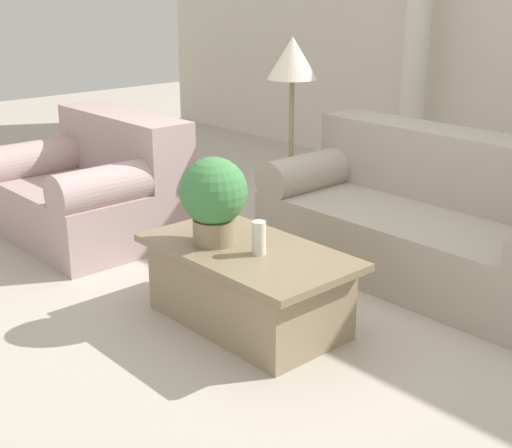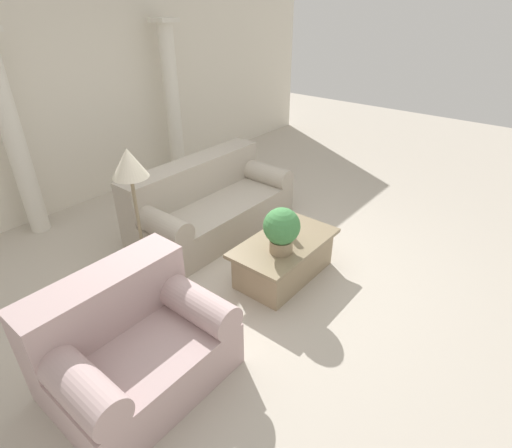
# 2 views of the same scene
# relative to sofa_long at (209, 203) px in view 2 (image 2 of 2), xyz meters

# --- Properties ---
(ground_plane) EXTENTS (16.00, 16.00, 0.00)m
(ground_plane) POSITION_rel_sofa_long_xyz_m (-0.38, -1.00, -0.35)
(ground_plane) COLOR #BCB2A3
(wall_back) EXTENTS (10.00, 0.06, 3.20)m
(wall_back) POSITION_rel_sofa_long_xyz_m (-0.38, 2.01, 1.25)
(wall_back) COLOR silver
(wall_back) RESTS_ON ground_plane
(sofa_long) EXTENTS (2.10, 1.00, 0.87)m
(sofa_long) POSITION_rel_sofa_long_xyz_m (0.00, 0.00, 0.00)
(sofa_long) COLOR #ADA393
(sofa_long) RESTS_ON ground_plane
(loveseat) EXTENTS (1.28, 1.00, 0.87)m
(loveseat) POSITION_rel_sofa_long_xyz_m (-2.05, -1.22, 0.01)
(loveseat) COLOR #BA9D9C
(loveseat) RESTS_ON ground_plane
(coffee_table) EXTENTS (1.18, 0.65, 0.43)m
(coffee_table) POSITION_rel_sofa_long_xyz_m (-0.24, -1.35, -0.13)
(coffee_table) COLOR #998466
(coffee_table) RESTS_ON ground_plane
(potted_plant) EXTENTS (0.36, 0.36, 0.47)m
(potted_plant) POSITION_rel_sofa_long_xyz_m (-0.42, -1.43, 0.35)
(potted_plant) COLOR #937F60
(potted_plant) RESTS_ON coffee_table
(pillar_candle) EXTENTS (0.07, 0.07, 0.18)m
(pillar_candle) POSITION_rel_sofa_long_xyz_m (-0.14, -1.36, 0.17)
(pillar_candle) COLOR silver
(pillar_candle) RESTS_ON coffee_table
(floor_lamp) EXTENTS (0.35, 0.35, 1.41)m
(floor_lamp) POSITION_rel_sofa_long_xyz_m (-1.14, -0.15, 0.83)
(floor_lamp) COLOR gray
(floor_lamp) RESTS_ON ground_plane
(column_left) EXTENTS (0.32, 0.32, 2.38)m
(column_left) POSITION_rel_sofa_long_xyz_m (-1.43, 1.68, 0.87)
(column_left) COLOR silver
(column_left) RESTS_ON ground_plane
(column_right) EXTENTS (0.32, 0.32, 2.38)m
(column_right) POSITION_rel_sofa_long_xyz_m (0.94, 1.68, 0.87)
(column_right) COLOR silver
(column_right) RESTS_ON ground_plane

